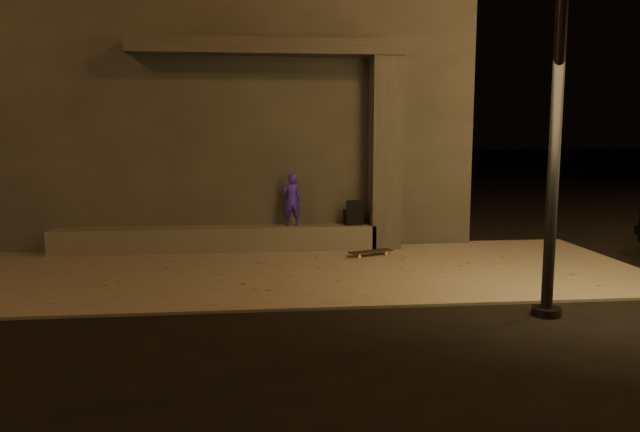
{
  "coord_description": "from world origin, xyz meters",
  "views": [
    {
      "loc": [
        -0.81,
        -7.9,
        2.32
      ],
      "look_at": [
        0.27,
        2.0,
        0.91
      ],
      "focal_mm": 35.0,
      "sensor_mm": 36.0,
      "label": 1
    }
  ],
  "objects": [
    {
      "name": "backpack",
      "position": [
        1.1,
        3.75,
        0.66
      ],
      "size": [
        0.37,
        0.27,
        0.48
      ],
      "rotation": [
        0.0,
        0.0,
        0.16
      ],
      "color": "black",
      "rests_on": "ledge"
    },
    {
      "name": "sidewalk",
      "position": [
        0.0,
        2.0,
        0.02
      ],
      "size": [
        11.0,
        4.4,
        0.04
      ],
      "primitive_type": "cube",
      "color": "#625D56",
      "rests_on": "ground"
    },
    {
      "name": "ground",
      "position": [
        0.0,
        0.0,
        0.0
      ],
      "size": [
        120.0,
        120.0,
        0.0
      ],
      "primitive_type": "plane",
      "color": "black",
      "rests_on": "ground"
    },
    {
      "name": "building",
      "position": [
        -1.0,
        6.49,
        2.61
      ],
      "size": [
        9.0,
        5.1,
        5.22
      ],
      "color": "#34312F",
      "rests_on": "ground"
    },
    {
      "name": "skateboarder",
      "position": [
        -0.08,
        3.75,
        0.98
      ],
      "size": [
        0.37,
        0.26,
        0.98
      ],
      "primitive_type": "imported",
      "rotation": [
        0.0,
        0.0,
        3.22
      ],
      "color": "#301CB7",
      "rests_on": "ledge"
    },
    {
      "name": "column",
      "position": [
        1.7,
        3.75,
        1.84
      ],
      "size": [
        0.55,
        0.55,
        3.6
      ],
      "primitive_type": "cube",
      "color": "#34312F",
      "rests_on": "sidewalk"
    },
    {
      "name": "ledge",
      "position": [
        -1.5,
        3.75,
        0.27
      ],
      "size": [
        6.0,
        0.55,
        0.45
      ],
      "primitive_type": "cube",
      "color": "#595650",
      "rests_on": "sidewalk"
    },
    {
      "name": "skateboard",
      "position": [
        1.29,
        2.95,
        0.11
      ],
      "size": [
        0.85,
        0.48,
        0.09
      ],
      "rotation": [
        0.0,
        0.0,
        0.34
      ],
      "color": "black",
      "rests_on": "sidewalk"
    },
    {
      "name": "canopy",
      "position": [
        -0.5,
        3.8,
        3.78
      ],
      "size": [
        5.0,
        0.7,
        0.28
      ],
      "primitive_type": "cube",
      "color": "#34312F",
      "rests_on": "column"
    }
  ]
}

